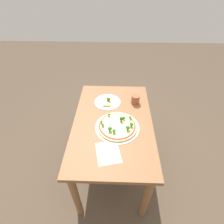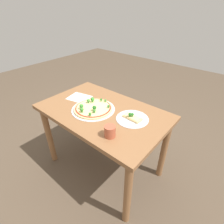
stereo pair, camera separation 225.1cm
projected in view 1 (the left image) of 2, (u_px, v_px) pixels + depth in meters
ground_plane at (113, 165)px, 2.07m from camera, size 8.00×8.00×0.00m
dining_table at (113, 129)px, 1.65m from camera, size 1.14×0.71×0.73m
pizza_tray_whole at (117, 126)px, 1.51m from camera, size 0.39×0.39×0.07m
pizza_tray_slice at (108, 101)px, 1.78m from camera, size 0.27×0.27×0.06m
drinking_cup at (135, 99)px, 1.75m from camera, size 0.08×0.08×0.09m
paper_menu at (108, 153)px, 1.32m from camera, size 0.24×0.22×0.00m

